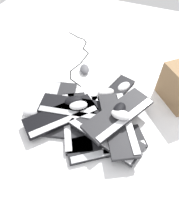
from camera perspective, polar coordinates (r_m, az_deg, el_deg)
The scene contains 20 objects.
ground_plane at distance 1.25m, azimuth 4.15°, elevation -1.13°, with size 3.20×3.20×0.00m, color white.
keyboard_0 at distance 1.35m, azimuth 5.38°, elevation 4.76°, with size 0.46×0.25×0.03m.
keyboard_1 at distance 1.29m, azimuth -8.65°, elevation 1.31°, with size 0.46×0.27×0.03m.
keyboard_2 at distance 1.22m, azimuth -3.99°, elevation -2.46°, with size 0.46×0.35×0.03m.
keyboard_3 at distance 1.13m, azimuth 4.75°, elevation -9.20°, with size 0.39×0.44×0.03m.
keyboard_4 at distance 1.21m, azimuth 5.42°, elevation -2.97°, with size 0.45×0.36×0.03m.
keyboard_5 at distance 1.21m, azimuth -8.12°, elevation -1.11°, with size 0.44×0.39×0.03m.
keyboard_6 at distance 1.24m, azimuth -4.19°, elevation 1.13°, with size 0.24×0.46×0.03m.
keyboard_7 at distance 1.13m, azimuth 4.39°, elevation -6.31°, with size 0.26×0.46×0.03m.
keyboard_8 at distance 1.14m, azimuth 8.13°, elevation -3.19°, with size 0.46×0.35×0.03m.
keyboard_9 at distance 1.14m, azimuth 8.37°, elevation -0.67°, with size 0.46×0.33×0.03m.
mouse_0 at distance 1.20m, azimuth -3.18°, elevation 1.92°, with size 0.11×0.07×0.04m, color silver.
mouse_1 at distance 1.10m, azimuth 8.98°, elevation -0.76°, with size 0.11×0.07×0.04m, color silver.
mouse_2 at distance 1.12m, azimuth 8.49°, elevation 0.65°, with size 0.11×0.07×0.04m, color black.
mouse_3 at distance 1.41m, azimuth 9.76°, elevation 7.13°, with size 0.11×0.07×0.04m, color silver.
mouse_4 at distance 1.53m, azimuth -1.42°, elevation 12.12°, with size 0.11×0.07×0.04m, color #4C4C51.
mouse_5 at distance 1.32m, azimuth 4.66°, elevation 5.74°, with size 0.11×0.07×0.04m, color silver.
mouse_6 at distance 1.23m, azimuth -4.62°, elevation 3.29°, with size 0.11×0.07×0.04m, color black.
mouse_7 at distance 1.30m, azimuth -16.27°, elevation 0.01°, with size 0.11×0.07×0.04m, color #B7B7BC.
cable_0 at distance 1.70m, azimuth -2.89°, elevation 16.01°, with size 0.61×0.40×0.01m.
Camera 1 is at (-0.73, -0.21, 1.00)m, focal length 32.00 mm.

